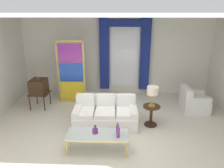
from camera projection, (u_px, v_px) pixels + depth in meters
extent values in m
plane|color=silver|center=(113.00, 131.00, 5.68)|extent=(16.00, 16.00, 0.00)
cube|color=white|center=(116.00, 55.00, 8.10)|extent=(8.00, 0.12, 3.00)
cube|color=white|center=(114.00, 14.00, 5.47)|extent=(8.00, 7.60, 0.04)
cube|color=white|center=(125.00, 54.00, 7.99)|extent=(1.10, 0.02, 2.50)
cylinder|color=gold|center=(125.00, 19.00, 7.50)|extent=(2.00, 0.04, 0.04)
cube|color=navy|center=(104.00, 55.00, 7.93)|extent=(0.36, 0.12, 2.70)
cube|color=navy|center=(145.00, 55.00, 7.87)|extent=(0.36, 0.12, 2.70)
cube|color=navy|center=(125.00, 23.00, 7.53)|extent=(1.80, 0.10, 0.28)
cube|color=white|center=(106.00, 119.00, 5.92)|extent=(1.76, 0.95, 0.38)
cube|color=white|center=(106.00, 107.00, 6.21)|extent=(1.74, 0.25, 0.78)
cube|color=white|center=(133.00, 117.00, 5.88)|extent=(0.22, 0.86, 0.56)
cube|color=white|center=(78.00, 116.00, 5.90)|extent=(0.22, 0.86, 0.56)
cube|color=white|center=(126.00, 112.00, 5.78)|extent=(0.55, 0.75, 0.12)
cube|color=white|center=(126.00, 100.00, 6.02)|extent=(0.51, 0.15, 0.40)
cube|color=white|center=(105.00, 112.00, 5.79)|extent=(0.55, 0.75, 0.12)
cube|color=white|center=(106.00, 100.00, 6.03)|extent=(0.51, 0.15, 0.40)
cube|color=white|center=(84.00, 112.00, 5.80)|extent=(0.55, 0.75, 0.12)
cube|color=white|center=(86.00, 100.00, 6.04)|extent=(0.51, 0.15, 0.40)
cube|color=silver|center=(98.00, 134.00, 4.81)|extent=(1.43, 0.56, 0.02)
cube|color=gold|center=(99.00, 129.00, 5.06)|extent=(1.43, 0.04, 0.03)
cube|color=gold|center=(96.00, 142.00, 4.56)|extent=(1.43, 0.04, 0.03)
cube|color=gold|center=(68.00, 134.00, 4.84)|extent=(0.04, 0.56, 0.03)
cube|color=gold|center=(128.00, 136.00, 4.78)|extent=(0.04, 0.56, 0.03)
cylinder|color=gold|center=(72.00, 136.00, 5.13)|extent=(0.04, 0.04, 0.38)
cylinder|color=gold|center=(127.00, 137.00, 5.07)|extent=(0.04, 0.04, 0.38)
cylinder|color=gold|center=(67.00, 148.00, 4.67)|extent=(0.04, 0.04, 0.38)
cylinder|color=gold|center=(127.00, 149.00, 4.61)|extent=(0.04, 0.04, 0.38)
cylinder|color=#753384|center=(117.00, 130.00, 4.78)|extent=(0.07, 0.07, 0.19)
cylinder|color=#753384|center=(117.00, 125.00, 4.74)|extent=(0.03, 0.03, 0.06)
sphere|color=#753384|center=(117.00, 123.00, 4.72)|extent=(0.04, 0.04, 0.04)
cylinder|color=#753384|center=(118.00, 133.00, 4.64)|extent=(0.07, 0.07, 0.23)
cylinder|color=#753384|center=(118.00, 127.00, 4.59)|extent=(0.03, 0.03, 0.06)
sphere|color=#753384|center=(118.00, 125.00, 4.58)|extent=(0.04, 0.04, 0.04)
cylinder|color=#753384|center=(95.00, 131.00, 4.82)|extent=(0.13, 0.13, 0.11)
cylinder|color=#753384|center=(95.00, 128.00, 4.80)|extent=(0.04, 0.04, 0.05)
sphere|color=#753384|center=(95.00, 126.00, 4.78)|extent=(0.06, 0.06, 0.06)
cube|color=#382314|center=(40.00, 93.00, 6.99)|extent=(0.62, 0.54, 0.03)
cylinder|color=#382314|center=(30.00, 104.00, 6.81)|extent=(0.04, 0.04, 0.50)
cylinder|color=#382314|center=(37.00, 97.00, 7.34)|extent=(0.04, 0.04, 0.50)
cylinder|color=#382314|center=(44.00, 104.00, 6.79)|extent=(0.04, 0.04, 0.50)
cylinder|color=#382314|center=(50.00, 97.00, 7.32)|extent=(0.04, 0.04, 0.50)
cube|color=#382314|center=(39.00, 86.00, 6.91)|extent=(0.49, 0.57, 0.48)
cube|color=black|center=(32.00, 86.00, 6.91)|extent=(0.02, 0.39, 0.30)
cylinder|color=gold|center=(31.00, 92.00, 6.90)|extent=(0.01, 0.04, 0.04)
cylinder|color=gold|center=(33.00, 90.00, 7.05)|extent=(0.01, 0.04, 0.04)
cylinder|color=silver|center=(37.00, 74.00, 6.77)|extent=(0.01, 0.13, 0.34)
cylinder|color=silver|center=(37.00, 74.00, 6.77)|extent=(0.01, 0.13, 0.34)
cube|color=white|center=(195.00, 105.00, 6.86)|extent=(0.81, 0.81, 0.40)
cube|color=white|center=(196.00, 98.00, 6.78)|extent=(0.70, 0.70, 0.10)
cube|color=white|center=(185.00, 99.00, 6.81)|extent=(0.21, 0.80, 0.80)
cube|color=white|center=(192.00, 98.00, 7.13)|extent=(0.74, 0.19, 0.58)
cube|color=white|center=(198.00, 106.00, 6.52)|extent=(0.74, 0.19, 0.58)
cube|color=gold|center=(58.00, 72.00, 7.25)|extent=(0.05, 0.05, 2.20)
cube|color=gold|center=(84.00, 73.00, 7.21)|extent=(0.05, 0.05, 2.20)
cube|color=gold|center=(69.00, 41.00, 6.89)|extent=(0.90, 0.05, 0.06)
cube|color=gold|center=(73.00, 100.00, 7.57)|extent=(0.90, 0.05, 0.10)
cube|color=yellow|center=(72.00, 91.00, 7.44)|extent=(0.82, 0.02, 0.64)
cube|color=#1E47B7|center=(71.00, 72.00, 7.23)|extent=(0.82, 0.02, 0.64)
cube|color=purple|center=(70.00, 53.00, 7.02)|extent=(0.82, 0.02, 0.64)
cylinder|color=beige|center=(84.00, 104.00, 7.32)|extent=(0.16, 0.16, 0.06)
ellipsoid|color=#1833AF|center=(84.00, 101.00, 7.29)|extent=(0.18, 0.32, 0.20)
sphere|color=#1833AF|center=(85.00, 97.00, 7.38)|extent=(0.09, 0.09, 0.09)
cone|color=gold|center=(85.00, 96.00, 7.44)|extent=(0.02, 0.04, 0.02)
cone|color=#2D6D39|center=(83.00, 100.00, 7.08)|extent=(0.44, 0.40, 0.50)
cylinder|color=#382314|center=(152.00, 106.00, 5.82)|extent=(0.48, 0.48, 0.03)
cylinder|color=#382314|center=(151.00, 116.00, 5.91)|extent=(0.08, 0.08, 0.55)
cylinder|color=#382314|center=(150.00, 124.00, 6.00)|extent=(0.36, 0.36, 0.03)
cylinder|color=#B29338|center=(152.00, 105.00, 5.80)|extent=(0.18, 0.18, 0.04)
cylinder|color=#B29338|center=(152.00, 99.00, 5.74)|extent=(0.03, 0.03, 0.36)
cylinder|color=beige|center=(153.00, 90.00, 5.66)|extent=(0.32, 0.32, 0.22)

